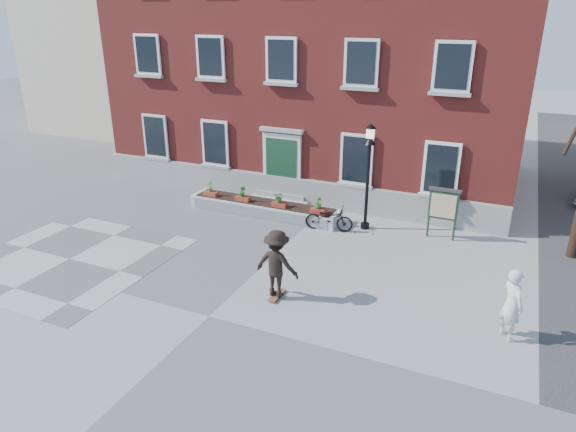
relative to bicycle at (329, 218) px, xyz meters
The scene contains 10 objects.
ground 6.83m from the bicycle, 97.66° to the right, with size 100.00×100.00×0.00m, color gray.
checker_patch 9.00m from the bicycle, 140.22° to the right, with size 6.00×6.00×0.01m, color #58585A.
distant_building 23.86m from the bicycle, 144.98° to the left, with size 10.00×12.00×13.00m, color beige.
bicycle is the anchor object (origin of this frame).
bystander 7.78m from the bicycle, 35.38° to the right, with size 0.69×0.45×1.89m, color silver.
brick_building 9.73m from the bicycle, 111.93° to the left, with size 18.40×10.85×12.60m.
planter_assembly 2.93m from the bicycle, behind, with size 6.20×1.12×1.15m.
lamp_post 2.49m from the bicycle, 31.96° to the left, with size 0.40×0.40×3.93m.
notice_board 4.06m from the bicycle, 13.63° to the left, with size 1.10×0.16×1.87m.
skateboarder 5.15m from the bicycle, 86.51° to the right, with size 1.29×0.78×2.04m.
Camera 1 is at (6.72, -9.76, 7.55)m, focal length 32.00 mm.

